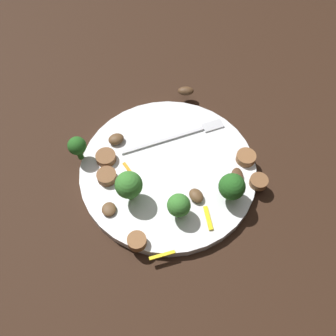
{
  "coord_description": "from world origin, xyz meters",
  "views": [
    {
      "loc": [
        -0.18,
        -0.26,
        0.52
      ],
      "look_at": [
        0.0,
        0.0,
        0.02
      ],
      "focal_mm": 40.01,
      "sensor_mm": 36.0,
      "label": 1
    }
  ],
  "objects_px": {
    "plate": "(168,171)",
    "sausage_slice_3": "(107,176)",
    "broccoli_floret_3": "(232,187)",
    "mushroom_4": "(116,139)",
    "mushroom_2": "(196,196)",
    "sausage_slice_1": "(259,182)",
    "sausage_slice_2": "(106,157)",
    "broccoli_floret_1": "(179,206)",
    "mushroom_0": "(109,209)",
    "mushroom_1": "(237,176)",
    "sausage_slice_0": "(137,241)",
    "fork": "(181,135)",
    "mushroom_3": "(186,91)",
    "pepper_strip_1": "(162,255)",
    "pepper_strip_2": "(131,172)",
    "sausage_slice_4": "(246,157)",
    "pepper_strip_0": "(208,218)",
    "broccoli_floret_2": "(77,146)",
    "broccoli_floret_0": "(129,185)"
  },
  "relations": [
    {
      "from": "sausage_slice_0",
      "to": "sausage_slice_1",
      "type": "bearing_deg",
      "value": -6.07
    },
    {
      "from": "sausage_slice_0",
      "to": "mushroom_2",
      "type": "height_order",
      "value": "sausage_slice_0"
    },
    {
      "from": "mushroom_0",
      "to": "pepper_strip_1",
      "type": "bearing_deg",
      "value": -74.99
    },
    {
      "from": "plate",
      "to": "mushroom_0",
      "type": "height_order",
      "value": "mushroom_0"
    },
    {
      "from": "broccoli_floret_3",
      "to": "mushroom_4",
      "type": "xyz_separation_m",
      "value": [
        -0.09,
        0.19,
        -0.03
      ]
    },
    {
      "from": "broccoli_floret_1",
      "to": "sausage_slice_3",
      "type": "xyz_separation_m",
      "value": [
        -0.06,
        0.11,
        -0.02
      ]
    },
    {
      "from": "sausage_slice_2",
      "to": "broccoli_floret_1",
      "type": "bearing_deg",
      "value": -73.87
    },
    {
      "from": "plate",
      "to": "mushroom_3",
      "type": "bearing_deg",
      "value": 44.72
    },
    {
      "from": "sausage_slice_4",
      "to": "pepper_strip_1",
      "type": "distance_m",
      "value": 0.21
    },
    {
      "from": "broccoli_floret_2",
      "to": "mushroom_4",
      "type": "distance_m",
      "value": 0.07
    },
    {
      "from": "broccoli_floret_1",
      "to": "broccoli_floret_2",
      "type": "height_order",
      "value": "broccoli_floret_2"
    },
    {
      "from": "pepper_strip_1",
      "to": "pepper_strip_0",
      "type": "bearing_deg",
      "value": 5.96
    },
    {
      "from": "plate",
      "to": "sausage_slice_3",
      "type": "distance_m",
      "value": 0.1
    },
    {
      "from": "mushroom_1",
      "to": "broccoli_floret_0",
      "type": "bearing_deg",
      "value": 158.04
    },
    {
      "from": "broccoli_floret_3",
      "to": "pepper_strip_1",
      "type": "height_order",
      "value": "broccoli_floret_3"
    },
    {
      "from": "broccoli_floret_3",
      "to": "sausage_slice_0",
      "type": "bearing_deg",
      "value": 174.25
    },
    {
      "from": "fork",
      "to": "mushroom_3",
      "type": "bearing_deg",
      "value": 63.49
    },
    {
      "from": "broccoli_floret_3",
      "to": "sausage_slice_4",
      "type": "height_order",
      "value": "broccoli_floret_3"
    },
    {
      "from": "mushroom_3",
      "to": "pepper_strip_1",
      "type": "height_order",
      "value": "mushroom_3"
    },
    {
      "from": "sausage_slice_4",
      "to": "broccoli_floret_0",
      "type": "bearing_deg",
      "value": 166.77
    },
    {
      "from": "broccoli_floret_1",
      "to": "sausage_slice_0",
      "type": "relative_size",
      "value": 1.67
    },
    {
      "from": "mushroom_0",
      "to": "mushroom_1",
      "type": "bearing_deg",
      "value": -17.74
    },
    {
      "from": "mushroom_1",
      "to": "pepper_strip_2",
      "type": "distance_m",
      "value": 0.17
    },
    {
      "from": "sausage_slice_4",
      "to": "mushroom_3",
      "type": "distance_m",
      "value": 0.17
    },
    {
      "from": "plate",
      "to": "mushroom_1",
      "type": "xyz_separation_m",
      "value": [
        0.08,
        -0.07,
        0.01
      ]
    },
    {
      "from": "broccoli_floret_0",
      "to": "mushroom_3",
      "type": "bearing_deg",
      "value": 33.45
    },
    {
      "from": "mushroom_3",
      "to": "fork",
      "type": "bearing_deg",
      "value": -129.96
    },
    {
      "from": "mushroom_3",
      "to": "pepper_strip_2",
      "type": "height_order",
      "value": "mushroom_3"
    },
    {
      "from": "fork",
      "to": "broccoli_floret_1",
      "type": "relative_size",
      "value": 3.88
    },
    {
      "from": "broccoli_floret_3",
      "to": "mushroom_1",
      "type": "relative_size",
      "value": 1.73
    },
    {
      "from": "fork",
      "to": "broccoli_floret_3",
      "type": "xyz_separation_m",
      "value": [
        -0.01,
        -0.14,
        0.03
      ]
    },
    {
      "from": "sausage_slice_1",
      "to": "plate",
      "type": "bearing_deg",
      "value": 134.64
    },
    {
      "from": "broccoli_floret_3",
      "to": "sausage_slice_0",
      "type": "xyz_separation_m",
      "value": [
        -0.15,
        0.02,
        -0.03
      ]
    },
    {
      "from": "sausage_slice_4",
      "to": "pepper_strip_1",
      "type": "xyz_separation_m",
      "value": [
        -0.2,
        -0.06,
        -0.0
      ]
    },
    {
      "from": "broccoli_floret_3",
      "to": "mushroom_2",
      "type": "distance_m",
      "value": 0.06
    },
    {
      "from": "mushroom_0",
      "to": "pepper_strip_1",
      "type": "distance_m",
      "value": 0.11
    },
    {
      "from": "plate",
      "to": "pepper_strip_1",
      "type": "xyz_separation_m",
      "value": [
        -0.09,
        -0.11,
        0.01
      ]
    },
    {
      "from": "broccoli_floret_2",
      "to": "sausage_slice_4",
      "type": "distance_m",
      "value": 0.27
    },
    {
      "from": "plate",
      "to": "mushroom_3",
      "type": "distance_m",
      "value": 0.16
    },
    {
      "from": "plate",
      "to": "sausage_slice_2",
      "type": "height_order",
      "value": "sausage_slice_2"
    },
    {
      "from": "plate",
      "to": "sausage_slice_3",
      "type": "height_order",
      "value": "sausage_slice_3"
    },
    {
      "from": "mushroom_2",
      "to": "sausage_slice_1",
      "type": "bearing_deg",
      "value": -19.75
    },
    {
      "from": "sausage_slice_2",
      "to": "mushroom_3",
      "type": "distance_m",
      "value": 0.19
    },
    {
      "from": "broccoli_floret_2",
      "to": "sausage_slice_2",
      "type": "bearing_deg",
      "value": -39.4
    },
    {
      "from": "sausage_slice_0",
      "to": "sausage_slice_3",
      "type": "height_order",
      "value": "same"
    },
    {
      "from": "mushroom_1",
      "to": "mushroom_2",
      "type": "bearing_deg",
      "value": 174.3
    },
    {
      "from": "fork",
      "to": "sausage_slice_0",
      "type": "relative_size",
      "value": 6.49
    },
    {
      "from": "mushroom_1",
      "to": "pepper_strip_0",
      "type": "bearing_deg",
      "value": -159.09
    },
    {
      "from": "mushroom_1",
      "to": "mushroom_3",
      "type": "relative_size",
      "value": 1.06
    },
    {
      "from": "broccoli_floret_0",
      "to": "pepper_strip_2",
      "type": "relative_size",
      "value": 1.41
    }
  ]
}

